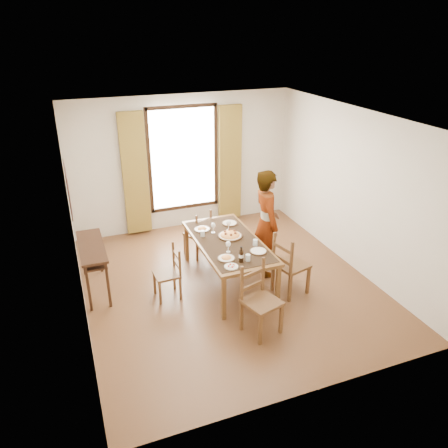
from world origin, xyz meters
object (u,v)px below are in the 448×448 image
object	(u,v)px
man	(266,223)
pasta_platter	(230,234)
dining_table	(228,244)
console_table	(92,252)

from	to	relation	value
man	pasta_platter	xyz separation A→B (m)	(-0.62, 0.05, -0.11)
dining_table	pasta_platter	size ratio (longest dim) A/B	4.91
man	pasta_platter	distance (m)	0.63
dining_table	man	size ratio (longest dim) A/B	1.08
console_table	man	world-z (taller)	man
console_table	dining_table	distance (m)	2.13
dining_table	pasta_platter	world-z (taller)	pasta_platter
pasta_platter	man	bearing A→B (deg)	-4.33
man	pasta_platter	size ratio (longest dim) A/B	4.56
dining_table	man	xyz separation A→B (m)	(0.70, 0.07, 0.22)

